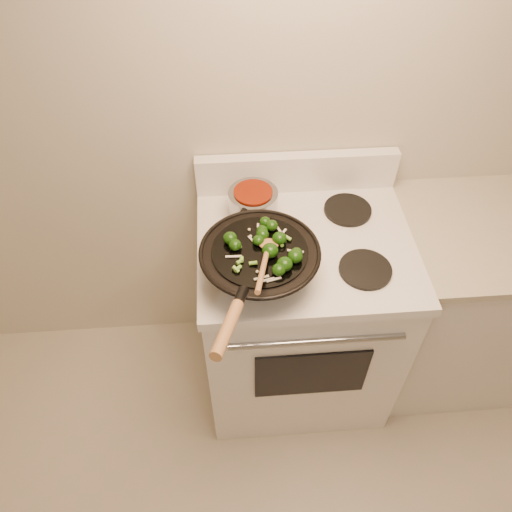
{
  "coord_description": "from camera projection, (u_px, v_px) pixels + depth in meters",
  "views": [
    {
      "loc": [
        -0.38,
        -0.05,
        2.21
      ],
      "look_at": [
        -0.3,
        1.02,
        1.03
      ],
      "focal_mm": 35.0,
      "sensor_mm": 36.0,
      "label": 1
    }
  ],
  "objects": [
    {
      "name": "stirfry",
      "position": [
        269.0,
        246.0,
        1.57
      ],
      "size": [
        0.25,
        0.27,
        0.05
      ],
      "color": "#123609",
      "rests_on": "wok"
    },
    {
      "name": "stove",
      "position": [
        298.0,
        315.0,
        2.12
      ],
      "size": [
        0.78,
        0.67,
        1.08
      ],
      "color": "white",
      "rests_on": "ground"
    },
    {
      "name": "wooden_spoon",
      "position": [
        266.0,
        257.0,
        1.52
      ],
      "size": [
        0.1,
        0.29,
        0.1
      ],
      "color": "#A97342",
      "rests_on": "wok"
    },
    {
      "name": "counter_unit",
      "position": [
        487.0,
        300.0,
        2.19
      ],
      "size": [
        0.9,
        0.62,
        0.91
      ],
      "color": "white",
      "rests_on": "ground"
    },
    {
      "name": "wok",
      "position": [
        259.0,
        262.0,
        1.62
      ],
      "size": [
        0.39,
        0.63,
        0.22
      ],
      "color": "black",
      "rests_on": "stove"
    },
    {
      "name": "saucepan",
      "position": [
        253.0,
        203.0,
        1.83
      ],
      "size": [
        0.18,
        0.28,
        0.11
      ],
      "color": "#93969B",
      "rests_on": "stove"
    }
  ]
}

